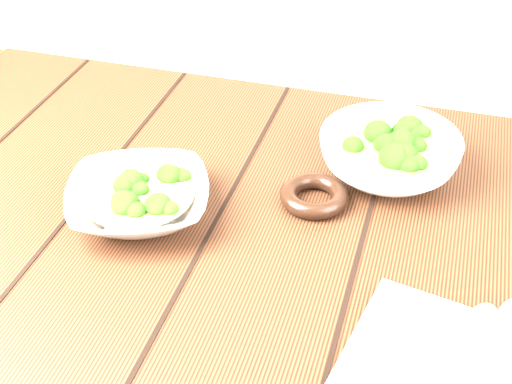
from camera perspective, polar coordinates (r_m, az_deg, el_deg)
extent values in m
cube|color=#391E10|center=(0.99, -2.00, -3.28)|extent=(1.20, 0.80, 0.04)
cube|color=#391E10|center=(1.66, -15.96, -2.55)|extent=(0.07, 0.07, 0.71)
imported|color=silver|center=(0.99, -9.35, -0.67)|extent=(0.25, 0.25, 0.05)
cylinder|color=#A48149|center=(0.98, -9.43, -0.03)|extent=(0.16, 0.16, 0.00)
ellipsoid|color=#317219|center=(0.98, -8.34, 0.23)|extent=(0.03, 0.03, 0.02)
ellipsoid|color=#317219|center=(0.99, -8.00, 1.01)|extent=(0.03, 0.03, 0.02)
ellipsoid|color=#317219|center=(1.02, -9.16, 1.73)|extent=(0.03, 0.03, 0.02)
ellipsoid|color=#317219|center=(1.00, -10.29, 0.77)|extent=(0.03, 0.03, 0.02)
ellipsoid|color=#317219|center=(0.99, -11.54, 0.20)|extent=(0.03, 0.03, 0.02)
ellipsoid|color=#317219|center=(0.96, -11.76, -1.03)|extent=(0.03, 0.03, 0.02)
ellipsoid|color=#317219|center=(0.96, -9.65, -0.74)|extent=(0.03, 0.03, 0.02)
ellipsoid|color=#317219|center=(0.95, -7.98, -0.77)|extent=(0.03, 0.03, 0.02)
imported|color=silver|center=(1.07, 10.59, 2.90)|extent=(0.25, 0.25, 0.07)
cylinder|color=#A48149|center=(1.06, 10.72, 3.91)|extent=(0.17, 0.17, 0.00)
ellipsoid|color=#317219|center=(1.06, 11.87, 4.20)|extent=(0.04, 0.03, 0.03)
ellipsoid|color=#317219|center=(1.08, 11.83, 4.89)|extent=(0.04, 0.03, 0.03)
ellipsoid|color=#317219|center=(1.10, 10.34, 5.56)|extent=(0.04, 0.03, 0.03)
ellipsoid|color=#317219|center=(1.07, 9.68, 4.71)|extent=(0.04, 0.03, 0.03)
ellipsoid|color=#317219|center=(1.05, 8.68, 4.21)|extent=(0.04, 0.03, 0.03)
ellipsoid|color=#317219|center=(1.02, 9.05, 3.09)|extent=(0.04, 0.03, 0.03)
ellipsoid|color=#317219|center=(1.03, 11.03, 3.34)|extent=(0.04, 0.03, 0.03)
ellipsoid|color=#317219|center=(1.04, 12.68, 3.30)|extent=(0.04, 0.03, 0.03)
torus|color=black|center=(1.01, 4.68, -0.31)|extent=(0.12, 0.12, 0.02)
cube|color=beige|center=(0.81, 15.93, -13.95)|extent=(0.27, 0.24, 0.01)
cylinder|color=#B9B4A4|center=(0.80, 14.94, -13.57)|extent=(0.06, 0.15, 0.01)
ellipsoid|color=#B9B4A4|center=(0.86, 17.62, -9.62)|extent=(0.05, 0.07, 0.01)
cylinder|color=#B9B4A4|center=(0.81, 17.87, -13.21)|extent=(0.05, 0.15, 0.01)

